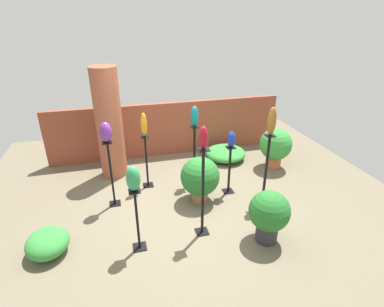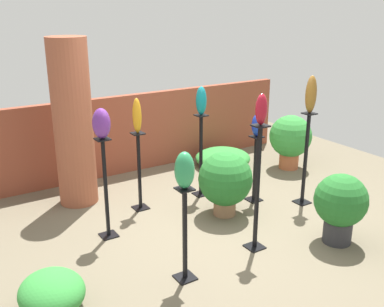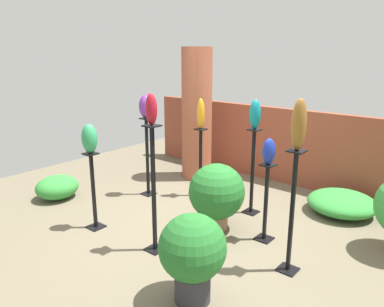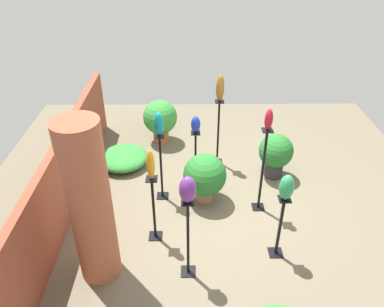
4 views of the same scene
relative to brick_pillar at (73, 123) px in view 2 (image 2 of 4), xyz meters
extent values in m
plane|color=#6B604C|center=(1.35, -1.53, -1.15)|extent=(8.00, 8.00, 0.00)
cube|color=brown|center=(1.35, 0.74, -0.50)|extent=(5.60, 0.12, 1.29)
cylinder|color=#9E5138|center=(0.00, 0.00, 0.00)|extent=(0.53, 0.53, 2.30)
cube|color=black|center=(2.66, -1.75, -1.14)|extent=(0.20, 0.20, 0.01)
cube|color=black|center=(2.66, -1.75, -0.49)|extent=(0.04, 0.04, 1.31)
cube|color=black|center=(2.66, -1.75, 0.15)|extent=(0.16, 0.16, 0.02)
cube|color=black|center=(0.63, -0.69, -1.14)|extent=(0.20, 0.20, 0.01)
cube|color=black|center=(0.63, -0.69, -0.61)|extent=(0.04, 0.04, 1.09)
cube|color=black|center=(0.63, -0.69, -0.07)|extent=(0.16, 0.16, 0.02)
cube|color=black|center=(0.28, -2.44, -1.14)|extent=(0.20, 0.20, 0.01)
cube|color=black|center=(0.28, -2.44, -0.64)|extent=(0.04, 0.04, 1.01)
cube|color=black|center=(0.28, -2.44, -0.15)|extent=(0.16, 0.16, 0.01)
cube|color=black|center=(1.60, -0.74, -1.14)|extent=(0.20, 0.20, 0.01)
cube|color=black|center=(1.60, -0.74, -0.54)|extent=(0.04, 0.04, 1.21)
cube|color=black|center=(1.60, -0.74, 0.06)|extent=(0.16, 0.16, 0.02)
cube|color=black|center=(-0.04, -1.18, -1.14)|extent=(0.20, 0.20, 0.01)
cube|color=black|center=(-0.04, -1.18, -0.53)|extent=(0.04, 0.04, 1.24)
cube|color=black|center=(-0.04, -1.18, 0.09)|extent=(0.16, 0.16, 0.02)
cube|color=black|center=(2.13, -1.32, -1.14)|extent=(0.20, 0.20, 0.01)
cube|color=black|center=(2.13, -1.32, -0.67)|extent=(0.04, 0.04, 0.96)
cube|color=black|center=(2.13, -1.32, -0.19)|extent=(0.16, 0.16, 0.01)
cube|color=black|center=(1.28, -2.35, -1.14)|extent=(0.20, 0.20, 0.01)
cube|color=black|center=(1.28, -2.35, -0.41)|extent=(0.04, 0.04, 1.47)
cube|color=black|center=(1.28, -2.35, 0.32)|extent=(0.16, 0.16, 0.02)
ellipsoid|color=brown|center=(2.66, -1.75, 0.41)|extent=(0.15, 0.15, 0.50)
ellipsoid|color=orange|center=(0.63, -0.69, 0.17)|extent=(0.12, 0.11, 0.46)
ellipsoid|color=#2D9356|center=(0.28, -2.44, 0.04)|extent=(0.20, 0.19, 0.37)
ellipsoid|color=#0F727A|center=(1.60, -0.74, 0.27)|extent=(0.15, 0.15, 0.40)
ellipsoid|color=#6B2D8C|center=(-0.04, -1.18, 0.27)|extent=(0.21, 0.21, 0.35)
ellipsoid|color=#192D9E|center=(2.13, -1.32, -0.03)|extent=(0.15, 0.16, 0.31)
ellipsoid|color=maroon|center=(1.28, -2.35, 0.49)|extent=(0.13, 0.12, 0.34)
cylinder|color=#B25B38|center=(3.50, -0.61, -1.02)|extent=(0.33, 0.33, 0.27)
sphere|color=#338C38|center=(3.50, -0.61, -0.58)|extent=(0.71, 0.71, 0.71)
cylinder|color=#936B4C|center=(1.51, -1.46, -1.05)|extent=(0.30, 0.30, 0.21)
sphere|color=#236B28|center=(1.51, -1.46, -0.64)|extent=(0.72, 0.72, 0.72)
cylinder|color=#2D2D33|center=(2.19, -2.77, -1.01)|extent=(0.33, 0.33, 0.28)
sphere|color=#236B28|center=(2.19, -2.77, -0.61)|extent=(0.62, 0.62, 0.62)
ellipsoid|color=#338C38|center=(2.59, 0.07, -1.00)|extent=(0.95, 0.94, 0.30)
ellipsoid|color=#338C38|center=(-1.01, -2.20, -0.97)|extent=(0.60, 0.67, 0.36)
camera|label=1|loc=(0.15, -5.99, 2.05)|focal=28.00mm
camera|label=2|loc=(-1.80, -5.84, 1.55)|focal=42.00mm
camera|label=3|loc=(4.10, -5.06, 1.08)|focal=35.00mm
camera|label=4|loc=(-3.48, -1.19, 2.95)|focal=35.00mm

